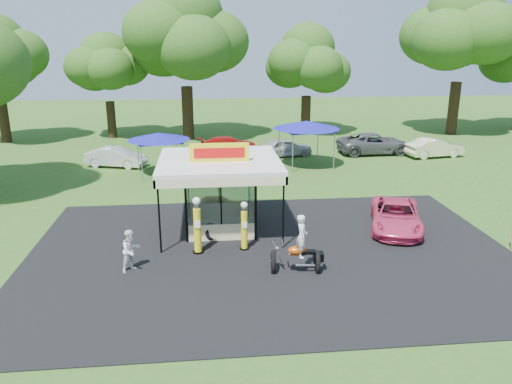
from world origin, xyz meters
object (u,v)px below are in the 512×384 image
Objects in this scene: bg_car_d at (374,144)px; motorcycle at (299,249)px; kiosk_car at (219,205)px; pink_sedan at (396,216)px; bg_car_c at (285,147)px; bg_car_a at (116,157)px; gas_station_kiosk at (220,193)px; spectator_west at (131,251)px; bg_car_e at (435,148)px; tent_west at (159,137)px; bg_car_b at (229,145)px; tent_east at (306,125)px; gas_pump_left at (197,227)px; gas_pump_right at (244,227)px.

motorcycle is at bearing 152.05° from bg_car_d.
kiosk_car is 8.69m from pink_sedan.
bg_car_c is at bearing 89.36° from bg_car_d.
bg_car_a is at bearing 155.11° from pink_sedan.
gas_station_kiosk reaches higher than motorcycle.
bg_car_a is (-9.63, 17.62, -0.24)m from motorcycle.
spectator_west is 0.38× the size of bg_car_e.
tent_west reaches higher than bg_car_a.
bg_car_e is at bearing -112.22° from bg_car_c.
gas_station_kiosk reaches higher than bg_car_a.
bg_car_d is at bearing -114.41° from bg_car_b.
kiosk_car is 0.62× the size of tent_east.
bg_car_e is at bearing 42.44° from gas_pump_left.
motorcycle reaches higher than kiosk_car.
motorcycle is 19.87m from bg_car_c.
gas_pump_right is 0.89× the size of motorcycle.
tent_east reaches higher than bg_car_a.
gas_pump_left is 2.88m from spectator_west.
tent_east is at bearing -33.96° from kiosk_car.
pink_sedan is 16.52m from bg_car_d.
tent_east reaches higher than gas_pump_left.
bg_car_d is (9.68, 19.86, -0.13)m from motorcycle.
gas_station_kiosk is at bearing -134.91° from bg_car_a.
gas_pump_left is at bearing 156.98° from motorcycle.
bg_car_e is 0.95× the size of tent_east.
gas_pump_left is 1.95m from gas_pump_right.
tent_west reaches higher than gas_pump_left.
gas_station_kiosk reaches higher than spectator_west.
bg_car_c is (5.45, 14.91, -1.08)m from gas_station_kiosk.
tent_east is (13.18, -1.16, 2.20)m from bg_car_a.
pink_sedan is at bearing -27.42° from spectator_west.
bg_car_b is 1.14× the size of tent_west.
bg_car_b is 1.11× the size of bg_car_c.
bg_car_a is at bearing 116.72° from gas_pump_right.
gas_pump_left is at bearing -117.25° from tent_east.
tent_west reaches higher than spectator_west.
bg_car_a is 1.05× the size of tent_west.
bg_car_c is 0.95× the size of bg_car_e.
gas_pump_left is at bearing 140.75° from bg_car_d.
tent_west is (-3.57, 10.38, 0.74)m from gas_station_kiosk.
gas_pump_left is 0.61× the size of tent_west.
spectator_west reaches higher than bg_car_a.
gas_pump_left is 5.04m from kiosk_car.
pink_sedan is 16.65m from bg_car_e.
bg_car_d is at bearing -44.17° from kiosk_car.
motorcycle is at bearing -134.20° from bg_car_a.
gas_station_kiosk is at bearing -180.00° from kiosk_car.
gas_station_kiosk is at bearing -168.40° from pink_sedan.
tent_east is at bearing 68.95° from gas_pump_right.
kiosk_car is at bearing 176.97° from pink_sedan.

